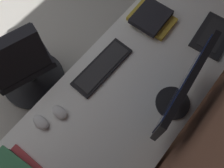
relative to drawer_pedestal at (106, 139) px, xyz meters
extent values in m
cube|color=brown|center=(-0.05, 0.41, 0.95)|extent=(4.73, 0.10, 2.60)
cube|color=white|center=(-0.17, -0.03, 0.37)|extent=(2.11, 0.74, 0.03)
cylinder|color=silver|center=(-1.16, -0.34, 0.00)|extent=(0.05, 0.05, 0.70)
cylinder|color=silver|center=(-1.16, 0.28, 0.00)|extent=(0.05, 0.05, 0.70)
cube|color=white|center=(0.00, 0.00, 0.00)|extent=(0.40, 0.50, 0.69)
cube|color=silver|center=(0.00, -0.25, 0.00)|extent=(0.37, 0.01, 0.61)
cylinder|color=black|center=(-0.36, 0.22, 0.39)|extent=(0.20, 0.20, 0.01)
cylinder|color=black|center=(-0.36, 0.22, 0.44)|extent=(0.04, 0.04, 0.10)
cube|color=black|center=(-0.36, 0.22, 0.64)|extent=(0.54, 0.09, 0.29)
cube|color=#19234C|center=(-0.36, 0.20, 0.64)|extent=(0.50, 0.06, 0.25)
cube|color=black|center=(-0.91, 0.17, 0.39)|extent=(0.33, 0.23, 0.01)
cube|color=#262628|center=(-0.91, 0.17, 0.40)|extent=(0.26, 0.15, 0.00)
cube|color=black|center=(-0.28, -0.25, 0.39)|extent=(0.42, 0.15, 0.02)
cube|color=#2D2D30|center=(-0.28, -0.25, 0.40)|extent=(0.38, 0.12, 0.00)
ellipsoid|color=silver|center=(0.09, -0.25, 0.40)|extent=(0.06, 0.10, 0.03)
ellipsoid|color=silver|center=(0.20, -0.29, 0.40)|extent=(0.06, 0.10, 0.03)
cube|color=gold|center=(-0.76, -0.22, 0.40)|extent=(0.21, 0.29, 0.03)
cube|color=black|center=(-0.75, -0.22, 0.43)|extent=(0.25, 0.21, 0.03)
cube|color=black|center=(-0.03, -0.89, 0.11)|extent=(0.55, 0.54, 0.07)
cube|color=black|center=(0.03, -0.69, 0.40)|extent=(0.42, 0.25, 0.50)
cylinder|color=black|center=(-0.03, -0.89, -0.10)|extent=(0.05, 0.05, 0.37)
cylinder|color=black|center=(-0.03, -0.89, -0.31)|extent=(0.56, 0.56, 0.03)
camera|label=1|loc=(0.19, 0.21, 1.75)|focal=39.36mm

